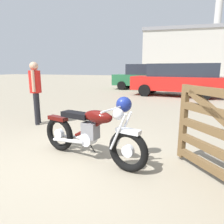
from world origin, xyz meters
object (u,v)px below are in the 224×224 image
(bystander, at_px, (35,87))
(vintage_motorcycle, at_px, (93,131))
(white_estate_far, at_px, (178,79))
(dark_sedan_left, at_px, (142,77))

(bystander, bearing_deg, vintage_motorcycle, 119.39)
(vintage_motorcycle, xyz_separation_m, white_estate_far, (1.03, 8.83, 0.45))
(vintage_motorcycle, relative_size, white_estate_far, 0.42)
(bystander, height_order, white_estate_far, white_estate_far)
(white_estate_far, bearing_deg, dark_sedan_left, -42.92)
(bystander, bearing_deg, white_estate_far, -142.64)
(dark_sedan_left, bearing_deg, bystander, 85.69)
(vintage_motorcycle, bearing_deg, bystander, 161.00)
(white_estate_far, bearing_deg, bystander, 70.85)
(vintage_motorcycle, xyz_separation_m, dark_sedan_left, (-1.53, 11.75, 0.43))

